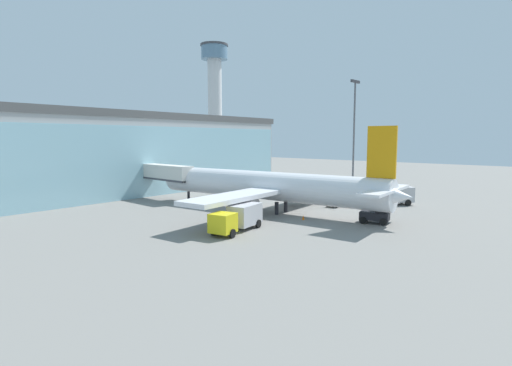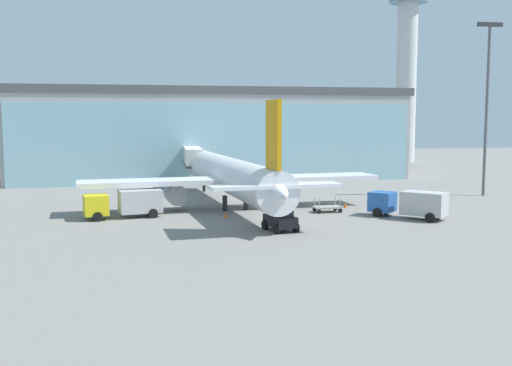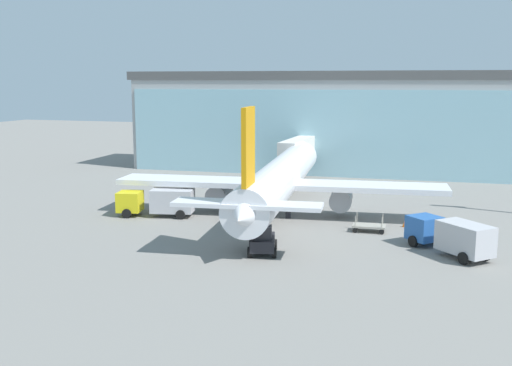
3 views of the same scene
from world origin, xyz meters
TOP-DOWN VIEW (x-y plane):
  - ground at (0.00, 0.00)m, footprint 240.00×240.00m
  - terminal_building at (0.00, 36.84)m, footprint 62.07×15.68m
  - jet_bridge at (-3.95, 26.61)m, footprint 2.57×14.00m
  - control_tower at (45.25, 66.66)m, footprint 8.54×8.54m
  - apron_light_mast at (31.01, 11.02)m, footprint 3.20×0.40m
  - airplane at (-1.30, 6.43)m, footprint 31.95×37.87m
  - catering_truck at (-12.10, 1.59)m, footprint 7.59×3.69m
  - fuel_truck at (14.68, -3.49)m, footprint 6.70×6.74m
  - baggage_cart at (8.00, 1.56)m, footprint 2.87×1.73m
  - pushback_tug at (1.11, -7.61)m, footprint 2.84×3.55m
  - safety_cone_nose at (-2.70, -0.21)m, footprint 0.36×0.36m
  - safety_cone_wingtip at (10.84, 4.22)m, footprint 0.36×0.36m

SIDE VIEW (x-z plane):
  - ground at x=0.00m, z-range 0.00..0.00m
  - safety_cone_nose at x=-2.70m, z-range 0.00..0.55m
  - safety_cone_wingtip at x=10.84m, z-range 0.00..0.55m
  - baggage_cart at x=8.00m, z-range -0.25..1.25m
  - pushback_tug at x=1.11m, z-range -0.18..2.12m
  - catering_truck at x=-12.10m, z-range 0.14..2.79m
  - fuel_truck at x=14.68m, z-range 0.14..2.79m
  - airplane at x=-1.30m, z-range -2.12..8.95m
  - jet_bridge at x=-3.95m, z-range 1.41..6.96m
  - terminal_building at x=0.00m, z-range 0.00..14.22m
  - apron_light_mast at x=31.01m, z-range 1.79..22.86m
  - control_tower at x=45.25m, z-range 3.99..42.70m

